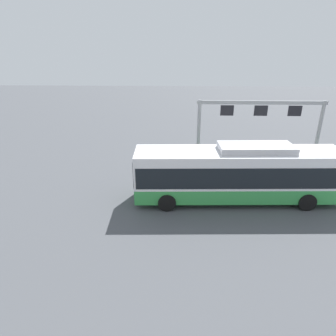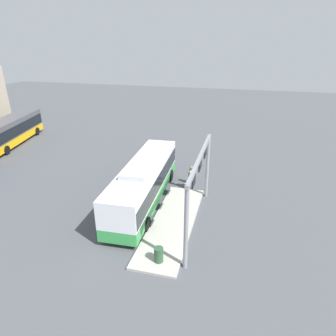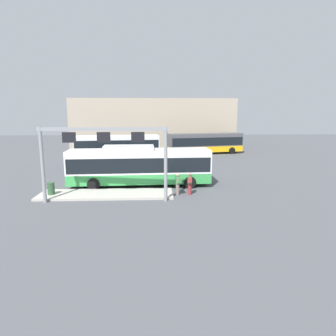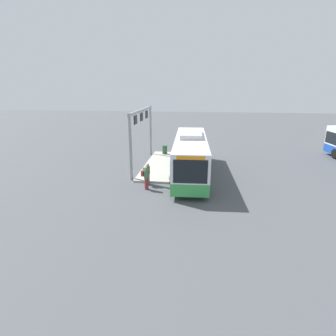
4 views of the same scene
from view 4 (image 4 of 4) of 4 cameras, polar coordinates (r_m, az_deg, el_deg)
ground_plane at (r=23.26m, az=4.57°, el=-1.31°), size 120.00×120.00×0.00m
platform_curb at (r=25.79m, az=-1.50°, el=0.71°), size 10.00×2.80×0.16m
bus_main at (r=22.78m, az=4.68°, el=3.04°), size 11.92×3.07×3.46m
person_boarding at (r=19.64m, az=-4.58°, el=-1.95°), size 0.38×0.55×1.67m
person_waiting_near at (r=20.51m, az=-4.30°, el=-1.15°), size 0.50×0.60×1.67m
platform_sign_gantry at (r=25.12m, az=-5.43°, el=8.72°), size 8.76×0.24×5.20m
trash_bin at (r=29.54m, az=-0.67°, el=3.81°), size 0.52×0.52×0.90m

